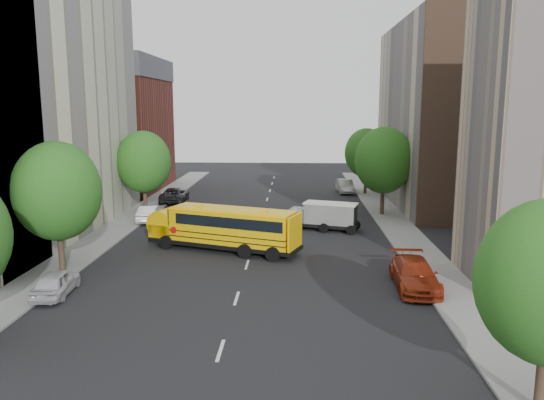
# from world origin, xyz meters

# --- Properties ---
(ground) EXTENTS (120.00, 120.00, 0.00)m
(ground) POSITION_xyz_m (0.00, 0.00, 0.00)
(ground) COLOR black
(ground) RESTS_ON ground
(sidewalk_left) EXTENTS (3.00, 80.00, 0.12)m
(sidewalk_left) POSITION_xyz_m (-11.50, 5.00, 0.06)
(sidewalk_left) COLOR slate
(sidewalk_left) RESTS_ON ground
(sidewalk_right) EXTENTS (3.00, 80.00, 0.12)m
(sidewalk_right) POSITION_xyz_m (11.50, 5.00, 0.06)
(sidewalk_right) COLOR slate
(sidewalk_right) RESTS_ON ground
(lane_markings) EXTENTS (0.15, 64.00, 0.01)m
(lane_markings) POSITION_xyz_m (0.00, 10.00, 0.01)
(lane_markings) COLOR silver
(lane_markings) RESTS_ON ground
(building_left_cream) EXTENTS (10.00, 26.00, 20.00)m
(building_left_cream) POSITION_xyz_m (-18.00, 6.00, 10.00)
(building_left_cream) COLOR beige
(building_left_cream) RESTS_ON ground
(building_left_redbrick) EXTENTS (10.00, 15.00, 13.00)m
(building_left_redbrick) POSITION_xyz_m (-18.00, 28.00, 6.50)
(building_left_redbrick) COLOR maroon
(building_left_redbrick) RESTS_ON ground
(building_right_far) EXTENTS (10.00, 22.00, 18.00)m
(building_right_far) POSITION_xyz_m (18.00, 20.00, 9.00)
(building_right_far) COLOR #BBA691
(building_right_far) RESTS_ON ground
(building_right_sidewall) EXTENTS (10.10, 0.30, 18.00)m
(building_right_sidewall) POSITION_xyz_m (18.00, 9.00, 9.00)
(building_right_sidewall) COLOR brown
(building_right_sidewall) RESTS_ON ground
(street_tree_1) EXTENTS (5.12, 5.12, 7.90)m
(street_tree_1) POSITION_xyz_m (-11.00, -4.00, 4.95)
(street_tree_1) COLOR #38281C
(street_tree_1) RESTS_ON ground
(street_tree_2) EXTENTS (4.99, 4.99, 7.71)m
(street_tree_2) POSITION_xyz_m (-11.00, 14.00, 4.83)
(street_tree_2) COLOR #38281C
(street_tree_2) RESTS_ON ground
(street_tree_4) EXTENTS (5.25, 5.25, 8.10)m
(street_tree_4) POSITION_xyz_m (11.00, 14.00, 5.08)
(street_tree_4) COLOR #38281C
(street_tree_4) RESTS_ON ground
(street_tree_5) EXTENTS (4.86, 4.86, 7.51)m
(street_tree_5) POSITION_xyz_m (11.00, 26.00, 4.70)
(street_tree_5) COLOR #38281C
(street_tree_5) RESTS_ON ground
(school_bus) EXTENTS (11.01, 6.00, 3.06)m
(school_bus) POSITION_xyz_m (-2.01, 1.39, 1.71)
(school_bus) COLOR black
(school_bus) RESTS_ON ground
(safari_truck) EXTENTS (5.57, 3.28, 2.25)m
(safari_truck) POSITION_xyz_m (5.45, 7.90, 1.19)
(safari_truck) COLOR black
(safari_truck) RESTS_ON ground
(parked_car_0) EXTENTS (1.93, 4.11, 1.36)m
(parked_car_0) POSITION_xyz_m (-9.60, -7.92, 0.68)
(parked_car_0) COLOR silver
(parked_car_0) RESTS_ON ground
(parked_car_1) EXTENTS (1.71, 4.43, 1.44)m
(parked_car_1) POSITION_xyz_m (-9.60, 10.48, 0.72)
(parked_car_1) COLOR silver
(parked_car_1) RESTS_ON ground
(parked_car_2) EXTENTS (3.03, 5.78, 1.55)m
(parked_car_2) POSITION_xyz_m (-9.60, 19.91, 0.78)
(parked_car_2) COLOR black
(parked_car_2) RESTS_ON ground
(parked_car_3) EXTENTS (2.35, 5.50, 1.58)m
(parked_car_3) POSITION_xyz_m (9.60, -5.96, 0.79)
(parked_car_3) COLOR maroon
(parked_car_3) RESTS_ON ground
(parked_car_5) EXTENTS (1.92, 4.76, 1.54)m
(parked_car_5) POSITION_xyz_m (8.80, 26.91, 0.77)
(parked_car_5) COLOR #A2A39E
(parked_car_5) RESTS_ON ground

